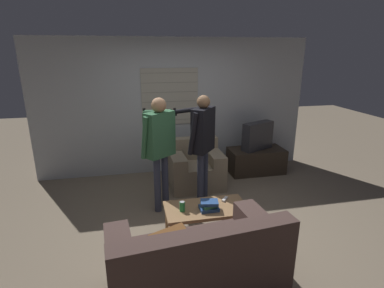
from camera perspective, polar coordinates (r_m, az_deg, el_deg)
name	(u,v)px	position (r m, az deg, el deg)	size (l,w,h in m)	color
ground_plane	(199,223)	(4.34, 1.29, -14.81)	(16.00, 16.00, 0.00)	#7F705B
wall_back	(175,107)	(5.76, -3.32, 7.05)	(5.20, 0.08, 2.55)	#ADB2B7
couch_blue	(197,265)	(3.10, 0.93, -22.08)	(1.73, 1.00, 0.88)	#4C3833
armchair_beige	(195,168)	(5.31, 0.62, -4.51)	(0.92, 0.77, 0.82)	gray
coffee_table	(206,210)	(3.86, 2.74, -12.46)	(1.04, 0.53, 0.43)	#9E754C
tv_stand	(256,161)	(6.04, 12.09, -3.10)	(1.06, 0.55, 0.48)	#33281E
tv	(258,136)	(5.88, 12.37, 1.53)	(0.68, 0.45, 0.53)	#2D2D33
person_left_standing	(159,141)	(4.28, -6.24, 0.65)	(0.53, 0.87, 1.70)	#33384C
person_right_standing	(202,137)	(4.42, 1.96, 1.31)	(0.57, 0.83, 1.71)	#33384C
book_stack	(209,206)	(3.75, 3.30, -11.66)	(0.24, 0.19, 0.12)	#284C89
soda_can	(182,206)	(3.72, -1.87, -11.79)	(0.07, 0.07, 0.13)	#238E47
spare_remote	(225,199)	(4.02, 6.29, -10.38)	(0.11, 0.13, 0.02)	white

